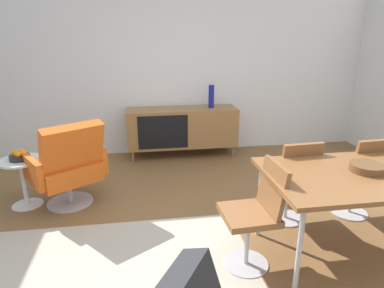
{
  "coord_description": "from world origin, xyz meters",
  "views": [
    {
      "loc": [
        -0.29,
        -2.45,
        1.77
      ],
      "look_at": [
        0.17,
        0.54,
        0.76
      ],
      "focal_mm": 31.43,
      "sensor_mm": 36.0,
      "label": 1
    }
  ],
  "objects_px": {
    "dining_chair_near_window": "(256,212)",
    "fruit_bowl": "(20,156)",
    "dining_table": "(367,177)",
    "side_table_round": "(23,177)",
    "dining_chair_back_left": "(292,178)",
    "dining_chair_back_right": "(360,173)",
    "lounge_chair_red": "(68,165)",
    "wooden_bowl_on_table": "(367,168)",
    "sideboard": "(182,127)",
    "vase_cobalt": "(211,96)"
  },
  "relations": [
    {
      "from": "dining_chair_near_window",
      "to": "lounge_chair_red",
      "type": "bearing_deg",
      "value": 142.84
    },
    {
      "from": "dining_chair_back_right",
      "to": "dining_chair_near_window",
      "type": "relative_size",
      "value": 1.0
    },
    {
      "from": "fruit_bowl",
      "to": "dining_table",
      "type": "bearing_deg",
      "value": -23.68
    },
    {
      "from": "dining_chair_back_right",
      "to": "sideboard",
      "type": "bearing_deg",
      "value": 126.45
    },
    {
      "from": "sideboard",
      "to": "dining_chair_back_right",
      "type": "relative_size",
      "value": 1.87
    },
    {
      "from": "dining_table",
      "to": "dining_chair_back_right",
      "type": "height_order",
      "value": "dining_chair_back_right"
    },
    {
      "from": "wooden_bowl_on_table",
      "to": "dining_chair_near_window",
      "type": "xyz_separation_m",
      "value": [
        -0.89,
        -0.02,
        -0.3
      ]
    },
    {
      "from": "vase_cobalt",
      "to": "dining_chair_back_right",
      "type": "relative_size",
      "value": 0.39
    },
    {
      "from": "dining_table",
      "to": "lounge_chair_red",
      "type": "height_order",
      "value": "lounge_chair_red"
    },
    {
      "from": "lounge_chair_red",
      "to": "fruit_bowl",
      "type": "xyz_separation_m",
      "value": [
        -0.48,
        0.08,
        0.1
      ]
    },
    {
      "from": "dining_chair_near_window",
      "to": "fruit_bowl",
      "type": "height_order",
      "value": "dining_chair_near_window"
    },
    {
      "from": "vase_cobalt",
      "to": "side_table_round",
      "type": "height_order",
      "value": "vase_cobalt"
    },
    {
      "from": "sideboard",
      "to": "side_table_round",
      "type": "bearing_deg",
      "value": -145.52
    },
    {
      "from": "sideboard",
      "to": "wooden_bowl_on_table",
      "type": "height_order",
      "value": "wooden_bowl_on_table"
    },
    {
      "from": "dining_table",
      "to": "side_table_round",
      "type": "relative_size",
      "value": 3.08
    },
    {
      "from": "dining_table",
      "to": "lounge_chair_red",
      "type": "relative_size",
      "value": 1.69
    },
    {
      "from": "lounge_chair_red",
      "to": "fruit_bowl",
      "type": "distance_m",
      "value": 0.5
    },
    {
      "from": "wooden_bowl_on_table",
      "to": "dining_chair_near_window",
      "type": "height_order",
      "value": "dining_chair_near_window"
    },
    {
      "from": "vase_cobalt",
      "to": "dining_chair_back_left",
      "type": "xyz_separation_m",
      "value": [
        0.36,
        -2.02,
        -0.42
      ]
    },
    {
      "from": "dining_chair_near_window",
      "to": "fruit_bowl",
      "type": "relative_size",
      "value": 4.28
    },
    {
      "from": "vase_cobalt",
      "to": "lounge_chair_red",
      "type": "distance_m",
      "value": 2.29
    },
    {
      "from": "dining_table",
      "to": "side_table_round",
      "type": "height_order",
      "value": "dining_table"
    },
    {
      "from": "dining_chair_back_right",
      "to": "fruit_bowl",
      "type": "distance_m",
      "value": 3.43
    },
    {
      "from": "side_table_round",
      "to": "fruit_bowl",
      "type": "height_order",
      "value": "fruit_bowl"
    },
    {
      "from": "dining_table",
      "to": "dining_chair_back_right",
      "type": "relative_size",
      "value": 1.87
    },
    {
      "from": "dining_table",
      "to": "dining_chair_near_window",
      "type": "relative_size",
      "value": 1.87
    },
    {
      "from": "vase_cobalt",
      "to": "dining_chair_back_right",
      "type": "xyz_separation_m",
      "value": [
        1.06,
        -2.02,
        -0.42
      ]
    },
    {
      "from": "dining_table",
      "to": "dining_chair_back_right",
      "type": "xyz_separation_m",
      "value": [
        0.35,
        0.56,
        -0.23
      ]
    },
    {
      "from": "dining_chair_near_window",
      "to": "dining_table",
      "type": "bearing_deg",
      "value": -0.22
    },
    {
      "from": "dining_table",
      "to": "dining_chair_near_window",
      "type": "distance_m",
      "value": 0.92
    },
    {
      "from": "dining_table",
      "to": "dining_chair_near_window",
      "type": "height_order",
      "value": "dining_chair_near_window"
    },
    {
      "from": "sideboard",
      "to": "dining_table",
      "type": "xyz_separation_m",
      "value": [
        1.14,
        -2.58,
        0.26
      ]
    },
    {
      "from": "dining_chair_back_right",
      "to": "lounge_chair_red",
      "type": "height_order",
      "value": "lounge_chair_red"
    },
    {
      "from": "dining_chair_near_window",
      "to": "lounge_chair_red",
      "type": "distance_m",
      "value": 2.03
    },
    {
      "from": "sideboard",
      "to": "lounge_chair_red",
      "type": "xyz_separation_m",
      "value": [
        -1.36,
        -1.35,
        0.03
      ]
    },
    {
      "from": "sideboard",
      "to": "vase_cobalt",
      "type": "distance_m",
      "value": 0.62
    },
    {
      "from": "fruit_bowl",
      "to": "dining_chair_back_left",
      "type": "bearing_deg",
      "value": -15.87
    },
    {
      "from": "vase_cobalt",
      "to": "fruit_bowl",
      "type": "xyz_separation_m",
      "value": [
        -2.28,
        -1.27,
        -0.32
      ]
    },
    {
      "from": "sideboard",
      "to": "side_table_round",
      "type": "xyz_separation_m",
      "value": [
        -1.85,
        -1.27,
        -0.12
      ]
    },
    {
      "from": "sideboard",
      "to": "vase_cobalt",
      "type": "bearing_deg",
      "value": 0.25
    },
    {
      "from": "dining_chair_back_right",
      "to": "fruit_bowl",
      "type": "height_order",
      "value": "dining_chair_back_right"
    },
    {
      "from": "vase_cobalt",
      "to": "fruit_bowl",
      "type": "height_order",
      "value": "vase_cobalt"
    },
    {
      "from": "dining_table",
      "to": "wooden_bowl_on_table",
      "type": "height_order",
      "value": "wooden_bowl_on_table"
    },
    {
      "from": "dining_chair_back_right",
      "to": "fruit_bowl",
      "type": "xyz_separation_m",
      "value": [
        -3.34,
        0.75,
        0.09
      ]
    },
    {
      "from": "vase_cobalt",
      "to": "side_table_round",
      "type": "xyz_separation_m",
      "value": [
        -2.28,
        -1.27,
        -0.56
      ]
    },
    {
      "from": "dining_chair_near_window",
      "to": "fruit_bowl",
      "type": "xyz_separation_m",
      "value": [
        -2.1,
        1.31,
        0.09
      ]
    },
    {
      "from": "fruit_bowl",
      "to": "lounge_chair_red",
      "type": "bearing_deg",
      "value": -9.78
    },
    {
      "from": "dining_chair_near_window",
      "to": "lounge_chair_red",
      "type": "height_order",
      "value": "lounge_chair_red"
    },
    {
      "from": "lounge_chair_red",
      "to": "side_table_round",
      "type": "xyz_separation_m",
      "value": [
        -0.49,
        0.08,
        -0.15
      ]
    },
    {
      "from": "dining_chair_near_window",
      "to": "side_table_round",
      "type": "bearing_deg",
      "value": 148.11
    }
  ]
}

